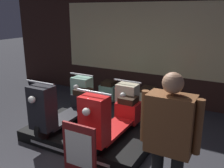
{
  "coord_description": "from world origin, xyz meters",
  "views": [
    {
      "loc": [
        2.08,
        -2.19,
        2.2
      ],
      "look_at": [
        -0.07,
        1.76,
        0.88
      ],
      "focal_mm": 40.0,
      "sensor_mm": 36.0,
      "label": 1
    }
  ],
  "objects": [
    {
      "name": "scooter_display_left",
      "position": [
        -0.66,
        1.02,
        0.56
      ],
      "size": [
        0.55,
        1.57,
        0.96
      ],
      "color": "black",
      "rests_on": "display_platform"
    },
    {
      "name": "scooter_backrow_1",
      "position": [
        0.21,
        2.35,
        0.37
      ],
      "size": [
        0.55,
        1.57,
        0.96
      ],
      "color": "black",
      "rests_on": "ground_plane"
    },
    {
      "name": "price_sign_board",
      "position": [
        0.34,
        0.12,
        0.42
      ],
      "size": [
        0.5,
        0.04,
        0.82
      ],
      "color": "maroon",
      "rests_on": "ground_plane"
    },
    {
      "name": "scooter_display_right",
      "position": [
        0.33,
        1.02,
        0.56
      ],
      "size": [
        0.55,
        1.57,
        0.96
      ],
      "color": "black",
      "rests_on": "display_platform"
    },
    {
      "name": "display_platform",
      "position": [
        -0.17,
        1.09,
        0.1
      ],
      "size": [
        2.19,
        1.24,
        0.19
      ],
      "color": "black",
      "rests_on": "ground_plane"
    },
    {
      "name": "shop_wall_back",
      "position": [
        0.0,
        3.55,
        1.6
      ],
      "size": [
        8.54,
        0.09,
        3.2
      ],
      "color": "#331E19",
      "rests_on": "ground_plane"
    },
    {
      "name": "person_right_browsing",
      "position": [
        1.49,
        0.13,
        0.98
      ],
      "size": [
        0.63,
        0.27,
        1.63
      ],
      "color": "black",
      "rests_on": "ground_plane"
    },
    {
      "name": "scooter_backrow_0",
      "position": [
        -0.83,
        2.35,
        0.37
      ],
      "size": [
        0.55,
        1.57,
        0.96
      ],
      "color": "black",
      "rests_on": "ground_plane"
    }
  ]
}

